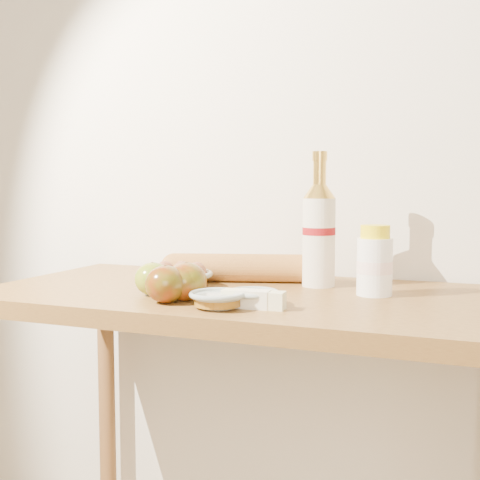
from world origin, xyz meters
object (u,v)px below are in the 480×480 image
bourbon_bottle (319,232)px  egg_bowl (177,277)px  table (245,343)px  cream_bottle (375,263)px  baguette (244,268)px

bourbon_bottle → egg_bowl: bourbon_bottle is taller
egg_bowl → table: bearing=6.2°
table → egg_bowl: egg_bowl is taller
cream_bottle → baguette: size_ratio=0.36×
bourbon_bottle → egg_bowl: 0.35m
table → egg_bowl: size_ratio=6.53×
table → egg_bowl: (-0.16, -0.02, 0.15)m
table → bourbon_bottle: bourbon_bottle is taller
cream_bottle → bourbon_bottle: bearing=171.4°
table → cream_bottle: (0.29, 0.05, 0.20)m
bourbon_bottle → egg_bowl: size_ratio=1.76×
table → cream_bottle: cream_bottle is taller
egg_bowl → bourbon_bottle: bearing=25.3°
bourbon_bottle → baguette: bearing=172.4°
bourbon_bottle → baguette: bourbon_bottle is taller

